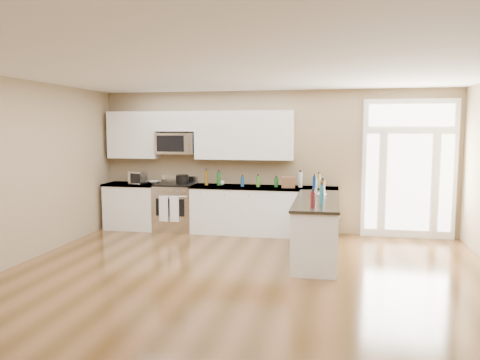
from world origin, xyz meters
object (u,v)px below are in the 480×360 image
object	(u,v)px
kitchen_range	(176,207)
stockpot	(182,179)
toaster_oven	(138,178)
peninsula_cabinet	(317,230)

from	to	relation	value
kitchen_range	stockpot	bearing A→B (deg)	11.72
stockpot	toaster_oven	bearing A→B (deg)	-170.49
toaster_oven	stockpot	bearing A→B (deg)	26.22
peninsula_cabinet	kitchen_range	world-z (taller)	kitchen_range
kitchen_range	toaster_oven	size ratio (longest dim) A/B	3.54
peninsula_cabinet	stockpot	distance (m)	3.17
peninsula_cabinet	stockpot	xyz separation A→B (m)	(-2.73, 1.48, 0.61)
toaster_oven	kitchen_range	bearing A→B (deg)	25.80
peninsula_cabinet	stockpot	bearing A→B (deg)	151.61
peninsula_cabinet	kitchen_range	distance (m)	3.22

